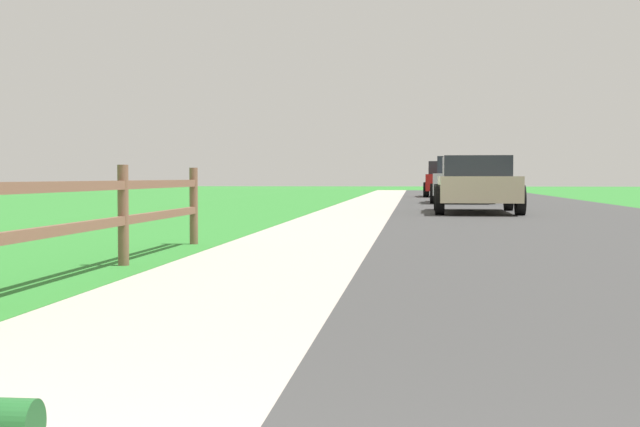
{
  "coord_description": "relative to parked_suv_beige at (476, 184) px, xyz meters",
  "views": [
    {
      "loc": [
        0.54,
        -0.9,
        0.9
      ],
      "look_at": [
        -0.43,
        8.21,
        0.52
      ],
      "focal_mm": 49.64,
      "sensor_mm": 36.0,
      "label": 1
    }
  ],
  "objects": [
    {
      "name": "road_asphalt",
      "position": [
        1.4,
        5.18,
        -0.73
      ],
      "size": [
        7.0,
        66.0,
        0.01
      ],
      "primitive_type": "cube",
      "color": "#3B3B3B",
      "rests_on": "ground"
    },
    {
      "name": "parked_car_silver",
      "position": [
        0.12,
        8.57,
        0.09
      ],
      "size": [
        2.33,
        4.52,
        1.61
      ],
      "color": "#B7BABF",
      "rests_on": "ground"
    },
    {
      "name": "curb_concrete",
      "position": [
        -5.1,
        5.18,
        -0.73
      ],
      "size": [
        6.0,
        66.0,
        0.01
      ],
      "primitive_type": "cube",
      "color": "#B8A79D",
      "rests_on": "ground"
    },
    {
      "name": "parked_car_red",
      "position": [
        -0.13,
        18.32,
        0.07
      ],
      "size": [
        2.08,
        4.5,
        1.62
      ],
      "color": "maroon",
      "rests_on": "ground"
    },
    {
      "name": "grass_verge",
      "position": [
        -6.6,
        5.18,
        -0.73
      ],
      "size": [
        5.0,
        66.0,
        0.0
      ],
      "primitive_type": "cube",
      "color": "#2F7E2F",
      "rests_on": "ground"
    },
    {
      "name": "ground_plane",
      "position": [
        -2.1,
        3.18,
        -0.73
      ],
      "size": [
        120.0,
        120.0,
        0.0
      ],
      "primitive_type": "plane",
      "color": "#2F7E2F"
    },
    {
      "name": "parked_suv_beige",
      "position": [
        0.0,
        0.0,
        0.0
      ],
      "size": [
        2.14,
        4.79,
        1.43
      ],
      "color": "#C6B793",
      "rests_on": "ground"
    }
  ]
}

